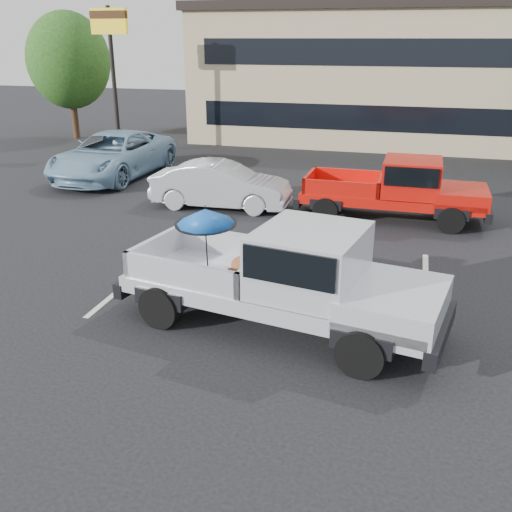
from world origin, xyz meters
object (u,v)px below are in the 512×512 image
object	(u,v)px
motel_sign	(110,41)
tree_left	(69,61)
silver_sedan	(221,185)
silver_pickup	(296,274)
blue_suv	(113,155)
tree_back	(496,45)
red_pickup	(405,187)

from	to	relation	value
motel_sign	tree_left	xyz separation A→B (m)	(-4.00, 3.00, -0.92)
silver_sedan	silver_pickup	bearing A→B (deg)	-153.96
motel_sign	blue_suv	xyz separation A→B (m)	(2.02, -4.20, -3.85)
tree_left	silver_pickup	xyz separation A→B (m)	(14.77, -16.89, -2.68)
motel_sign	silver_sedan	distance (m)	10.67
motel_sign	silver_pickup	size ratio (longest dim) A/B	1.01
blue_suv	silver_sedan	bearing A→B (deg)	-26.68
silver_pickup	blue_suv	xyz separation A→B (m)	(-8.75, 9.69, -0.25)
silver_pickup	blue_suv	world-z (taller)	silver_pickup
tree_back	blue_suv	size ratio (longest dim) A/B	1.23
tree_back	silver_pickup	size ratio (longest dim) A/B	1.20
silver_pickup	tree_left	bearing A→B (deg)	141.52
motel_sign	red_pickup	world-z (taller)	motel_sign
tree_back	silver_pickup	distance (m)	24.69
silver_sedan	tree_back	bearing A→B (deg)	-29.78
tree_left	blue_suv	bearing A→B (deg)	-50.10
silver_sedan	blue_suv	world-z (taller)	blue_suv
tree_left	tree_back	distance (m)	21.20
tree_back	red_pickup	size ratio (longest dim) A/B	1.36
tree_left	silver_pickup	size ratio (longest dim) A/B	1.01
silver_sedan	motel_sign	bearing A→B (deg)	43.55
red_pickup	silver_sedan	size ratio (longest dim) A/B	1.27
red_pickup	silver_sedan	world-z (taller)	red_pickup
silver_pickup	blue_suv	bearing A→B (deg)	142.42
silver_pickup	silver_sedan	world-z (taller)	silver_pickup
motel_sign	silver_pickup	world-z (taller)	motel_sign
silver_pickup	tree_back	bearing A→B (deg)	88.00
red_pickup	blue_suv	world-z (taller)	red_pickup
motel_sign	blue_suv	bearing A→B (deg)	-64.32
silver_sedan	red_pickup	bearing A→B (deg)	-90.27
red_pickup	motel_sign	bearing A→B (deg)	152.08
motel_sign	silver_pickup	distance (m)	17.94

